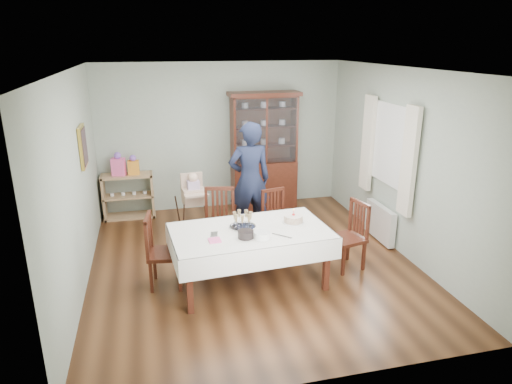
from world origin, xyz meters
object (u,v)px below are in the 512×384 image
object	(u,v)px
china_cabinet	(264,149)
woman	(250,180)
birthday_cake	(293,219)
gift_bag_orange	(133,166)
dining_table	(250,257)
gift_bag_pink	(118,165)
chair_far_right	(278,231)
chair_end_right	(347,249)
chair_end_left	(165,265)
champagne_tray	(243,223)
sideboard	(129,196)
high_chair	(194,212)
chair_far_left	(220,237)

from	to	relation	value
china_cabinet	woman	size ratio (longest dim) A/B	1.16
birthday_cake	gift_bag_orange	world-z (taller)	gift_bag_orange
dining_table	gift_bag_pink	distance (m)	3.36
china_cabinet	chair_far_right	xyz separation A→B (m)	(-0.25, -1.83, -0.86)
chair_end_right	chair_end_left	bearing A→B (deg)	-105.59
chair_far_right	chair_end_left	distance (m)	1.90
champagne_tray	chair_end_right	bearing A→B (deg)	1.10
sideboard	gift_bag_orange	bearing A→B (deg)	-8.63
champagne_tray	high_chair	bearing A→B (deg)	105.59
birthday_cake	gift_bag_orange	bearing A→B (deg)	127.21
chair_end_right	woman	world-z (taller)	woman
chair_far_left	chair_far_right	distance (m)	0.93
chair_end_left	dining_table	bearing A→B (deg)	-93.01
gift_bag_orange	woman	bearing A→B (deg)	-34.88
chair_far_right	gift_bag_pink	size ratio (longest dim) A/B	2.16
high_chair	gift_bag_pink	distance (m)	1.71
gift_bag_orange	sideboard	bearing A→B (deg)	171.37
chair_end_right	chair_far_left	bearing A→B (deg)	-127.69
champagne_tray	birthday_cake	distance (m)	0.68
chair_far_right	champagne_tray	xyz separation A→B (m)	(-0.73, -0.89, 0.55)
sideboard	champagne_tray	world-z (taller)	champagne_tray
dining_table	chair_far_left	world-z (taller)	chair_far_left
chair_end_right	gift_bag_orange	distance (m)	4.00
birthday_cake	gift_bag_pink	world-z (taller)	gift_bag_pink
china_cabinet	sideboard	bearing A→B (deg)	179.51
champagne_tray	gift_bag_orange	world-z (taller)	gift_bag_orange
china_cabinet	birthday_cake	distance (m)	2.76
dining_table	chair_end_left	world-z (taller)	chair_end_left
chair_far_right	high_chair	bearing A→B (deg)	136.07
dining_table	woman	xyz separation A→B (m)	(0.35, 1.57, 0.55)
dining_table	chair_far_right	xyz separation A→B (m)	(0.66, 1.00, -0.12)
chair_end_right	woman	bearing A→B (deg)	-156.90
dining_table	sideboard	distance (m)	3.27
sideboard	woman	size ratio (longest dim) A/B	0.48
woman	gift_bag_pink	distance (m)	2.42
dining_table	china_cabinet	bearing A→B (deg)	72.24
chair_far_left	gift_bag_orange	world-z (taller)	gift_bag_orange
china_cabinet	gift_bag_pink	world-z (taller)	china_cabinet
gift_bag_pink	birthday_cake	bearing A→B (deg)	-49.57
china_cabinet	chair_far_right	distance (m)	2.04
chair_far_left	chair_far_right	world-z (taller)	chair_far_left
gift_bag_pink	high_chair	bearing A→B (deg)	-42.75
chair_far_left	gift_bag_pink	distance (m)	2.52
chair_end_right	high_chair	world-z (taller)	high_chair
dining_table	gift_bag_pink	bearing A→B (deg)	121.20
dining_table	chair_far_right	world-z (taller)	chair_far_right
sideboard	chair_end_left	distance (m)	2.68
woman	champagne_tray	size ratio (longest dim) A/B	5.46
chair_far_left	chair_far_right	xyz separation A→B (m)	(0.92, 0.11, -0.03)
dining_table	sideboard	size ratio (longest dim) A/B	2.31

